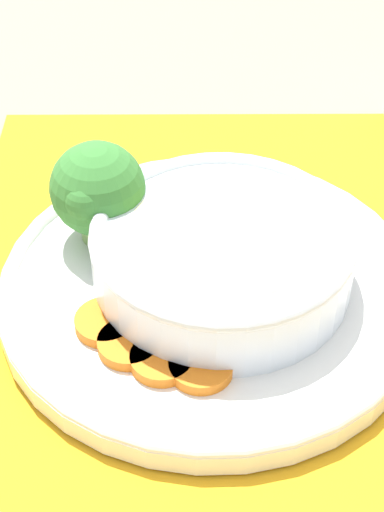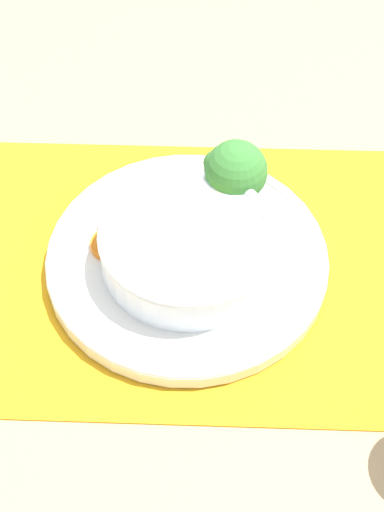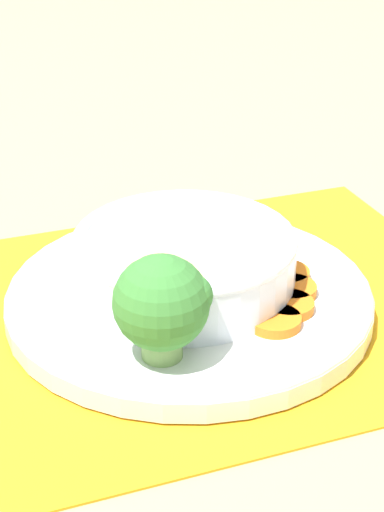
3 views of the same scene
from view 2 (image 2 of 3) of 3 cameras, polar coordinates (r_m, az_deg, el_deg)
The scene contains 9 objects.
ground_plane at distance 0.76m, azimuth -0.39°, elevation -0.80°, with size 4.00×4.00×0.00m, color tan.
placemat at distance 0.75m, azimuth -0.39°, elevation -0.71°, with size 0.53×0.42×0.00m.
plate at distance 0.74m, azimuth -0.40°, elevation -0.09°, with size 0.29×0.29×0.02m.
bowl at distance 0.71m, azimuth -0.12°, elevation 1.07°, with size 0.18×0.18×0.06m.
broccoli_floret at distance 0.76m, azimuth 3.49°, elevation 6.74°, with size 0.07×0.07×0.08m.
carrot_slice_near at distance 0.78m, azimuth -3.32°, elevation 4.37°, with size 0.04×0.04×0.01m.
carrot_slice_middle at distance 0.77m, azimuth -4.82°, elevation 3.51°, with size 0.04×0.04×0.01m.
carrot_slice_far at distance 0.76m, azimuth -5.94°, elevation 2.34°, with size 0.04×0.04×0.01m.
carrot_slice_extra at distance 0.75m, azimuth -6.59°, elevation 0.94°, with size 0.04×0.04×0.01m.
Camera 2 is at (-0.04, -0.46, 0.60)m, focal length 50.00 mm.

